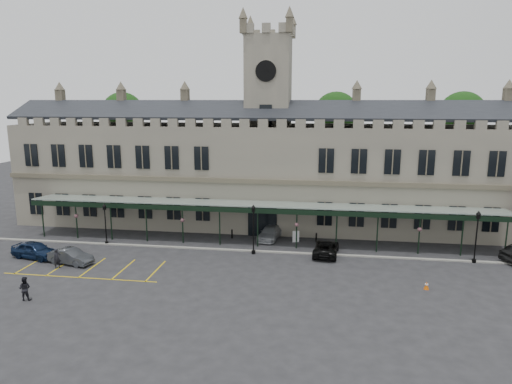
# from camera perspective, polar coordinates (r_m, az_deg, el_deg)

# --- Properties ---
(ground) EXTENTS (140.00, 140.00, 0.00)m
(ground) POSITION_cam_1_polar(r_m,az_deg,el_deg) (40.94, -1.23, -9.94)
(ground) COLOR #252527
(station_building) EXTENTS (60.00, 10.36, 17.30)m
(station_building) POSITION_cam_1_polar(r_m,az_deg,el_deg) (54.53, 1.51, 2.54)
(station_building) COLOR slate
(station_building) RESTS_ON ground
(clock_tower) EXTENTS (5.60, 5.60, 24.80)m
(clock_tower) POSITION_cam_1_polar(r_m,az_deg,el_deg) (53.98, 1.56, 9.54)
(clock_tower) COLOR slate
(clock_tower) RESTS_ON ground
(canopy) EXTENTS (50.00, 4.10, 4.30)m
(canopy) POSITION_cam_1_polar(r_m,az_deg,el_deg) (47.19, 0.26, -3.93)
(canopy) COLOR #8C9E93
(canopy) RESTS_ON ground
(kerb) EXTENTS (60.00, 0.40, 0.12)m
(kerb) POSITION_cam_1_polar(r_m,az_deg,el_deg) (46.02, -0.09, -7.39)
(kerb) COLOR gray
(kerb) RESTS_ON ground
(parking_markings) EXTENTS (16.00, 6.00, 0.01)m
(parking_markings) POSITION_cam_1_polar(r_m,az_deg,el_deg) (44.05, -20.09, -9.09)
(parking_markings) COLOR gold
(parking_markings) RESTS_ON ground
(tree_behind_left) EXTENTS (6.00, 6.00, 16.00)m
(tree_behind_left) POSITION_cam_1_polar(r_m,az_deg,el_deg) (68.74, -16.28, 9.26)
(tree_behind_left) COLOR #332314
(tree_behind_left) RESTS_ON ground
(tree_behind_mid) EXTENTS (6.00, 6.00, 16.00)m
(tree_behind_mid) POSITION_cam_1_polar(r_m,az_deg,el_deg) (62.63, 9.94, 9.37)
(tree_behind_mid) COLOR #332314
(tree_behind_mid) RESTS_ON ground
(tree_behind_right) EXTENTS (6.00, 6.00, 16.00)m
(tree_behind_right) POSITION_cam_1_polar(r_m,az_deg,el_deg) (65.04, 24.33, 8.61)
(tree_behind_right) COLOR #332314
(tree_behind_right) RESTS_ON ground
(lamp_post_left) EXTENTS (0.42, 0.42, 4.39)m
(lamp_post_left) POSITION_cam_1_polar(r_m,az_deg,el_deg) (50.10, -18.33, -3.38)
(lamp_post_left) COLOR black
(lamp_post_left) RESTS_ON ground
(lamp_post_mid) EXTENTS (0.47, 0.47, 4.99)m
(lamp_post_mid) POSITION_cam_1_polar(r_m,az_deg,el_deg) (44.54, -0.33, -4.13)
(lamp_post_mid) COLOR black
(lamp_post_mid) RESTS_ON ground
(lamp_post_right) EXTENTS (0.47, 0.47, 4.99)m
(lamp_post_right) POSITION_cam_1_polar(r_m,az_deg,el_deg) (46.84, 25.88, -4.53)
(lamp_post_right) COLOR black
(lamp_post_right) RESTS_ON ground
(traffic_cone) EXTENTS (0.40, 0.40, 0.64)m
(traffic_cone) POSITION_cam_1_polar(r_m,az_deg,el_deg) (39.75, 20.54, -10.89)
(traffic_cone) COLOR #DE5807
(traffic_cone) RESTS_ON ground
(sign_board) EXTENTS (0.71, 0.22, 1.23)m
(sign_board) POSITION_cam_1_polar(r_m,az_deg,el_deg) (48.99, 5.00, -5.59)
(sign_board) COLOR black
(sign_board) RESTS_ON ground
(bollard_left) EXTENTS (0.17, 0.17, 0.98)m
(bollard_left) POSITION_cam_1_polar(r_m,az_deg,el_deg) (50.26, -3.02, -5.25)
(bollard_left) COLOR black
(bollard_left) RESTS_ON ground
(bollard_right) EXTENTS (0.17, 0.17, 0.95)m
(bollard_right) POSITION_cam_1_polar(r_m,az_deg,el_deg) (49.39, 7.54, -5.65)
(bollard_right) COLOR black
(bollard_right) RESTS_ON ground
(car_left_a) EXTENTS (4.99, 2.85, 1.60)m
(car_left_a) POSITION_cam_1_polar(r_m,az_deg,el_deg) (48.90, -25.91, -6.53)
(car_left_a) COLOR #0B1934
(car_left_a) RESTS_ON ground
(car_left_b) EXTENTS (4.55, 2.43, 1.42)m
(car_left_b) POSITION_cam_1_polar(r_m,az_deg,el_deg) (45.91, -22.16, -7.46)
(car_left_b) COLOR #373A3F
(car_left_b) RESTS_ON ground
(car_taxi) EXTENTS (2.77, 5.05, 1.39)m
(car_taxi) POSITION_cam_1_polar(r_m,az_deg,el_deg) (49.96, 1.81, -5.10)
(car_taxi) COLOR #A7AAAF
(car_taxi) RESTS_ON ground
(car_van) EXTENTS (2.71, 5.09, 1.36)m
(car_van) POSITION_cam_1_polar(r_m,az_deg,el_deg) (45.46, 8.75, -6.95)
(car_van) COLOR black
(car_van) RESTS_ON ground
(person_a) EXTENTS (0.74, 0.79, 1.82)m
(person_a) POSITION_cam_1_polar(r_m,az_deg,el_deg) (45.14, -23.61, -7.63)
(person_a) COLOR black
(person_a) RESTS_ON ground
(person_b) EXTENTS (1.02, 0.86, 1.86)m
(person_b) POSITION_cam_1_polar(r_m,az_deg,el_deg) (39.34, -26.94, -10.70)
(person_b) COLOR black
(person_b) RESTS_ON ground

